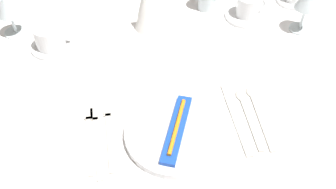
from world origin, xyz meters
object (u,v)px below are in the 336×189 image
(fork_outer, at_px, (109,133))
(coffee_cup_right, at_px, (249,6))
(coffee_cup_left, at_px, (50,36))
(wine_glass_centre, at_px, (7,6))
(napkin_folded, at_px, (146,5))
(dinner_knife, at_px, (236,120))
(spoon_soup, at_px, (247,111))
(spoon_dessert, at_px, (257,109))
(fork_inner, at_px, (97,138))
(fork_salad, at_px, (89,136))
(toothbrush_package, at_px, (177,128))
(dinner_plate, at_px, (177,133))

(fork_outer, xyz_separation_m, coffee_cup_right, (0.49, 0.41, 0.04))
(coffee_cup_left, height_order, coffee_cup_right, same)
(wine_glass_centre, distance_m, napkin_folded, 0.42)
(dinner_knife, bearing_deg, fork_outer, 177.48)
(spoon_soup, relative_size, wine_glass_centre, 1.36)
(fork_outer, distance_m, spoon_dessert, 0.39)
(fork_inner, height_order, napkin_folded, napkin_folded)
(fork_salad, height_order, dinner_knife, same)
(toothbrush_package, xyz_separation_m, spoon_dessert, (0.22, 0.04, -0.02))
(fork_outer, bearing_deg, spoon_dessert, 1.68)
(dinner_knife, xyz_separation_m, napkin_folded, (-0.17, 0.42, 0.09))
(coffee_cup_left, xyz_separation_m, napkin_folded, (0.30, 0.05, 0.05))
(dinner_plate, distance_m, spoon_soup, 0.20)
(fork_inner, height_order, wine_glass_centre, wine_glass_centre)
(fork_inner, bearing_deg, spoon_soup, 2.95)
(spoon_soup, bearing_deg, toothbrush_package, -167.81)
(coffee_cup_left, bearing_deg, napkin_folded, 8.81)
(fork_outer, relative_size, spoon_dessert, 0.96)
(wine_glass_centre, bearing_deg, coffee_cup_right, -3.53)
(fork_salad, bearing_deg, dinner_plate, -8.52)
(dinner_plate, distance_m, dinner_knife, 0.16)
(dinner_plate, relative_size, spoon_dessert, 1.17)
(dinner_plate, bearing_deg, dinner_knife, 6.63)
(toothbrush_package, xyz_separation_m, wine_glass_centre, (-0.42, 0.49, 0.08))
(fork_outer, distance_m, wine_glass_centre, 0.53)
(dinner_knife, relative_size, wine_glass_centre, 1.58)
(fork_outer, bearing_deg, dinner_knife, -2.52)
(toothbrush_package, xyz_separation_m, dinner_knife, (0.16, 0.02, -0.02))
(wine_glass_centre, bearing_deg, toothbrush_package, -49.03)
(fork_inner, height_order, dinner_knife, same)
(coffee_cup_right, bearing_deg, spoon_dessert, -104.18)
(napkin_folded, bearing_deg, dinner_knife, -68.28)
(spoon_soup, xyz_separation_m, wine_glass_centre, (-0.62, 0.45, 0.10))
(toothbrush_package, bearing_deg, fork_salad, 171.48)
(fork_outer, distance_m, coffee_cup_left, 0.39)
(fork_outer, relative_size, fork_salad, 1.01)
(toothbrush_package, distance_m, fork_salad, 0.22)
(fork_inner, relative_size, coffee_cup_right, 2.24)
(dinner_plate, relative_size, coffee_cup_left, 2.33)
(toothbrush_package, bearing_deg, coffee_cup_right, 53.77)
(spoon_soup, height_order, wine_glass_centre, wine_glass_centre)
(dinner_knife, distance_m, napkin_folded, 0.46)
(dinner_knife, bearing_deg, coffee_cup_right, 68.64)
(fork_outer, relative_size, spoon_soup, 1.03)
(coffee_cup_right, bearing_deg, toothbrush_package, -126.23)
(dinner_plate, bearing_deg, toothbrush_package, 63.43)
(spoon_soup, distance_m, coffee_cup_right, 0.42)
(fork_inner, bearing_deg, coffee_cup_left, 107.06)
(coffee_cup_left, bearing_deg, spoon_soup, -35.12)
(spoon_soup, xyz_separation_m, spoon_dessert, (0.03, 0.00, 0.00))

